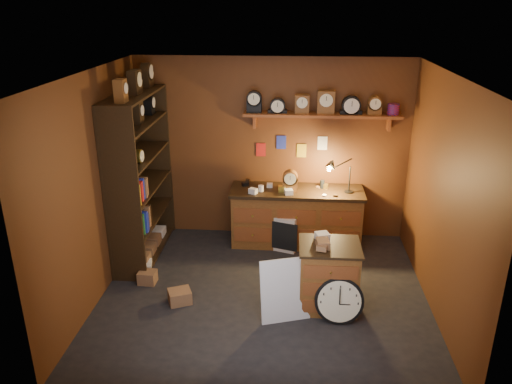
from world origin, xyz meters
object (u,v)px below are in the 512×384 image
(workbench, at_px, (296,214))
(big_round_clock, at_px, (339,301))
(low_cabinet, at_px, (328,274))
(shelving_unit, at_px, (138,171))

(workbench, bearing_deg, big_round_clock, -75.86)
(big_round_clock, bearing_deg, low_cabinet, 109.99)
(shelving_unit, distance_m, big_round_clock, 3.19)
(workbench, distance_m, big_round_clock, 2.02)
(shelving_unit, bearing_deg, low_cabinet, -24.10)
(low_cabinet, distance_m, big_round_clock, 0.36)
(workbench, relative_size, low_cabinet, 2.16)
(low_cabinet, relative_size, big_round_clock, 1.62)
(low_cabinet, height_order, big_round_clock, low_cabinet)
(shelving_unit, height_order, low_cabinet, shelving_unit)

